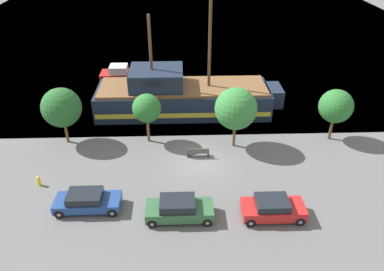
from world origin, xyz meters
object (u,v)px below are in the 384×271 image
object	(u,v)px
moored_boat_dockside	(121,74)
parked_car_curb_rear	(273,208)
parked_car_curb_mid	(179,209)
parked_car_curb_front	(87,201)
bench_promenade_east	(198,152)
pirate_ship	(181,96)
fire_hydrant	(39,181)

from	to	relation	value
moored_boat_dockside	parked_car_curb_rear	xyz separation A→B (m)	(12.81, -24.14, 0.13)
parked_car_curb_mid	parked_car_curb_rear	size ratio (longest dim) A/B	1.07
parked_car_curb_front	bench_promenade_east	bearing A→B (deg)	37.83
parked_car_curb_front	parked_car_curb_mid	xyz separation A→B (m)	(6.10, -1.03, 0.05)
parked_car_curb_mid	bench_promenade_east	size ratio (longest dim) A/B	2.46
pirate_ship	bench_promenade_east	xyz separation A→B (m)	(1.29, -8.20, -1.21)
moored_boat_dockside	pirate_ship	bearing A→B (deg)	-51.42
pirate_ship	bench_promenade_east	world-z (taller)	pirate_ship
pirate_ship	bench_promenade_east	distance (m)	8.38
parked_car_curb_front	bench_promenade_east	distance (m)	9.71
fire_hydrant	parked_car_curb_rear	bearing A→B (deg)	-13.24
bench_promenade_east	parked_car_curb_mid	bearing A→B (deg)	-102.62
pirate_ship	moored_boat_dockside	world-z (taller)	pirate_ship
parked_car_curb_rear	parked_car_curb_mid	bearing A→B (deg)	178.80
pirate_ship	parked_car_curb_rear	xyz separation A→B (m)	(5.77, -15.31, -0.94)
pirate_ship	moored_boat_dockside	xyz separation A→B (m)	(-7.05, 8.83, -1.07)
moored_boat_dockside	parked_car_curb_front	bearing A→B (deg)	-88.34
parked_car_curb_front	bench_promenade_east	world-z (taller)	parked_car_curb_front
moored_boat_dockside	parked_car_curb_mid	distance (m)	24.95
parked_car_curb_front	parked_car_curb_mid	size ratio (longest dim) A/B	1.00
pirate_ship	fire_hydrant	xyz separation A→B (m)	(-10.45, -11.50, -1.24)
bench_promenade_east	parked_car_curb_front	bearing A→B (deg)	-142.17
parked_car_curb_front	fire_hydrant	size ratio (longest dim) A/B	5.66
fire_hydrant	bench_promenade_east	bearing A→B (deg)	15.70
pirate_ship	parked_car_curb_front	xyz separation A→B (m)	(-6.38, -14.15, -0.98)
pirate_ship	fire_hydrant	size ratio (longest dim) A/B	23.52
moored_boat_dockside	parked_car_curb_mid	bearing A→B (deg)	-74.26
pirate_ship	bench_promenade_east	size ratio (longest dim) A/B	10.20
parked_car_curb_rear	parked_car_curb_front	bearing A→B (deg)	174.54
moored_boat_dockside	fire_hydrant	distance (m)	20.61
pirate_ship	parked_car_curb_rear	size ratio (longest dim) A/B	4.44
parked_car_curb_rear	fire_hydrant	world-z (taller)	parked_car_curb_rear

